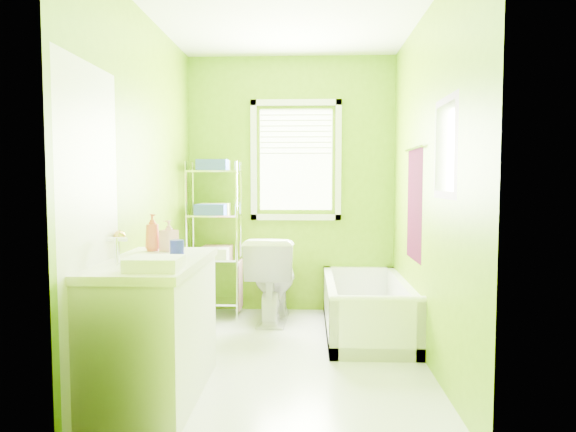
{
  "coord_description": "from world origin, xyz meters",
  "views": [
    {
      "loc": [
        0.19,
        -3.82,
        1.35
      ],
      "look_at": [
        0.02,
        0.25,
        1.06
      ],
      "focal_mm": 32.0,
      "sensor_mm": 36.0,
      "label": 1
    }
  ],
  "objects_px": {
    "bathtub": "(366,315)",
    "vanity": "(154,324)",
    "toilet": "(272,278)",
    "wire_shelf_unit": "(216,222)"
  },
  "relations": [
    {
      "from": "bathtub",
      "to": "vanity",
      "type": "height_order",
      "value": "vanity"
    },
    {
      "from": "toilet",
      "to": "wire_shelf_unit",
      "type": "height_order",
      "value": "wire_shelf_unit"
    },
    {
      "from": "bathtub",
      "to": "vanity",
      "type": "relative_size",
      "value": 1.33
    },
    {
      "from": "vanity",
      "to": "wire_shelf_unit",
      "type": "height_order",
      "value": "wire_shelf_unit"
    },
    {
      "from": "bathtub",
      "to": "wire_shelf_unit",
      "type": "distance_m",
      "value": 1.72
    },
    {
      "from": "toilet",
      "to": "wire_shelf_unit",
      "type": "distance_m",
      "value": 0.79
    },
    {
      "from": "vanity",
      "to": "toilet",
      "type": "bearing_deg",
      "value": 71.27
    },
    {
      "from": "toilet",
      "to": "vanity",
      "type": "distance_m",
      "value": 1.88
    },
    {
      "from": "bathtub",
      "to": "toilet",
      "type": "height_order",
      "value": "toilet"
    },
    {
      "from": "vanity",
      "to": "wire_shelf_unit",
      "type": "relative_size",
      "value": 0.74
    }
  ]
}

